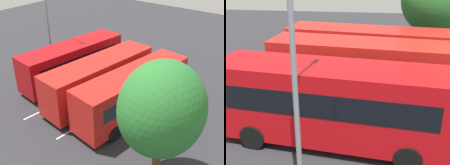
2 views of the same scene
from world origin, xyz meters
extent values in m
plane|color=#2B2B30|center=(0.00, 0.00, 0.00)|extent=(62.52, 62.52, 0.00)
cube|color=red|center=(-0.43, -3.42, 1.92)|extent=(10.03, 3.75, 3.10)
cube|color=#19232D|center=(4.39, -4.05, 2.75)|extent=(0.40, 2.21, 1.30)
cube|color=#19232D|center=(-0.27, -2.21, 2.29)|extent=(8.17, 1.14, 0.99)
cube|color=#19232D|center=(-0.58, -4.64, 2.29)|extent=(8.17, 1.14, 0.99)
cube|color=black|center=(4.41, -4.05, 3.29)|extent=(0.36, 2.01, 0.32)
cube|color=black|center=(4.42, -4.05, 0.59)|extent=(0.40, 2.31, 0.36)
cylinder|color=black|center=(2.83, -2.64, 0.53)|extent=(1.09, 0.41, 1.07)
cylinder|color=black|center=(2.53, -5.01, 0.53)|extent=(1.09, 0.41, 1.07)
cylinder|color=black|center=(-3.38, -1.83, 0.53)|extent=(1.09, 0.41, 1.07)
cylinder|color=black|center=(-3.69, -4.21, 0.53)|extent=(1.09, 0.41, 1.07)
cube|color=red|center=(-0.40, -0.22, 1.92)|extent=(10.00, 3.52, 3.10)
cube|color=black|center=(4.43, -0.73, 2.75)|extent=(0.35, 2.21, 1.30)
cube|color=black|center=(-0.27, 1.00, 2.29)|extent=(8.19, 0.93, 0.99)
cube|color=black|center=(-0.53, -1.44, 2.29)|extent=(8.19, 0.93, 0.99)
cube|color=black|center=(4.45, -0.73, 3.29)|extent=(0.31, 2.01, 0.32)
cube|color=black|center=(4.46, -0.73, 0.59)|extent=(0.34, 2.31, 0.36)
cylinder|color=black|center=(2.84, 0.64, 0.53)|extent=(1.09, 0.39, 1.07)
cylinder|color=black|center=(2.59, -1.74, 0.53)|extent=(1.09, 0.39, 1.07)
cylinder|color=black|center=(-3.39, 1.29, 0.53)|extent=(1.09, 0.39, 1.07)
cylinder|color=black|center=(-3.64, -1.09, 0.53)|extent=(1.09, 0.39, 1.07)
cube|color=#B70C11|center=(0.61, 3.74, 1.92)|extent=(10.01, 3.57, 3.10)
cube|color=black|center=(5.43, 3.21, 2.75)|extent=(0.36, 2.21, 1.30)
cube|color=black|center=(0.74, 4.96, 2.29)|extent=(8.18, 0.98, 0.99)
cube|color=black|center=(0.47, 2.52, 2.29)|extent=(8.18, 0.98, 0.99)
cube|color=black|center=(5.45, 3.21, 3.29)|extent=(0.32, 2.01, 0.32)
cube|color=black|center=(5.46, 3.21, 0.59)|extent=(0.35, 2.31, 0.36)
cylinder|color=black|center=(3.85, 4.59, 0.53)|extent=(1.09, 0.40, 1.07)
cylinder|color=black|center=(3.59, 2.21, 0.53)|extent=(1.09, 0.40, 1.07)
cylinder|color=black|center=(-2.38, 5.28, 0.53)|extent=(1.09, 0.40, 1.07)
cylinder|color=black|center=(-2.64, 2.90, 0.53)|extent=(1.09, 0.40, 1.07)
cylinder|color=#232833|center=(7.84, 4.12, 0.41)|extent=(0.13, 0.13, 0.81)
cylinder|color=#232833|center=(7.74, 4.25, 0.41)|extent=(0.13, 0.13, 0.81)
cylinder|color=#146B60|center=(7.79, 4.18, 1.13)|extent=(0.45, 0.45, 0.64)
sphere|color=tan|center=(7.79, 4.18, 1.56)|extent=(0.22, 0.22, 0.22)
cylinder|color=gray|center=(1.14, 7.24, 4.21)|extent=(0.16, 0.16, 8.41)
cylinder|color=#4C3823|center=(-4.93, -7.97, 1.49)|extent=(0.44, 0.44, 2.98)
ellipsoid|color=#28702D|center=(-4.93, -7.97, 4.71)|extent=(4.60, 4.14, 4.83)
cube|color=silver|center=(0.00, -1.75, 0.00)|extent=(11.99, 1.32, 0.01)
cube|color=silver|center=(0.00, 1.75, 0.00)|extent=(11.99, 1.32, 0.01)
camera|label=1|loc=(-15.10, -12.94, 12.22)|focal=45.11mm
camera|label=2|loc=(-1.02, 14.55, 7.28)|focal=47.72mm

